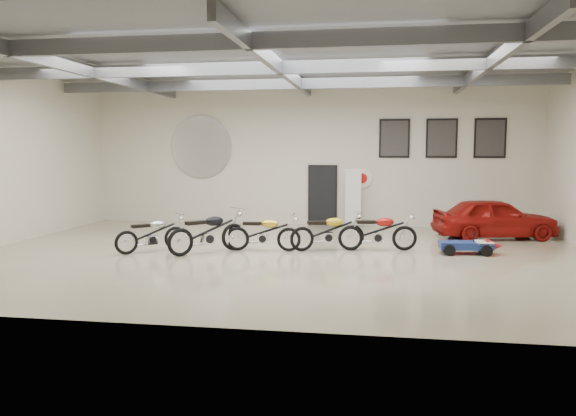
% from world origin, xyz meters
% --- Properties ---
extents(floor, '(16.00, 12.00, 0.01)m').
position_xyz_m(floor, '(0.00, 0.00, 0.00)').
color(floor, '#B2AA87').
rests_on(floor, ground).
extents(ceiling, '(16.00, 12.00, 0.01)m').
position_xyz_m(ceiling, '(0.00, 0.00, 5.00)').
color(ceiling, slate).
rests_on(ceiling, back_wall).
extents(back_wall, '(16.00, 0.02, 5.00)m').
position_xyz_m(back_wall, '(0.00, 6.00, 2.50)').
color(back_wall, beige).
rests_on(back_wall, floor).
extents(ceiling_beams, '(15.80, 11.80, 0.32)m').
position_xyz_m(ceiling_beams, '(0.00, 0.00, 4.75)').
color(ceiling_beams, slate).
rests_on(ceiling_beams, ceiling).
extents(door, '(0.92, 0.08, 2.10)m').
position_xyz_m(door, '(0.50, 5.95, 1.05)').
color(door, black).
rests_on(door, back_wall).
extents(logo_plaque, '(2.30, 0.06, 1.16)m').
position_xyz_m(logo_plaque, '(-4.00, 5.95, 2.80)').
color(logo_plaque, silver).
rests_on(logo_plaque, back_wall).
extents(poster_left, '(1.05, 0.08, 1.35)m').
position_xyz_m(poster_left, '(3.00, 5.96, 3.10)').
color(poster_left, black).
rests_on(poster_left, back_wall).
extents(poster_mid, '(1.05, 0.08, 1.35)m').
position_xyz_m(poster_mid, '(4.60, 5.96, 3.10)').
color(poster_mid, black).
rests_on(poster_mid, back_wall).
extents(poster_right, '(1.05, 0.08, 1.35)m').
position_xyz_m(poster_right, '(6.20, 5.96, 3.10)').
color(poster_right, black).
rests_on(poster_right, back_wall).
extents(oil_sign, '(0.72, 0.10, 0.72)m').
position_xyz_m(oil_sign, '(1.90, 5.95, 1.70)').
color(oil_sign, white).
rests_on(oil_sign, back_wall).
extents(banner_stand, '(0.56, 0.26, 1.99)m').
position_xyz_m(banner_stand, '(1.61, 5.50, 0.99)').
color(banner_stand, white).
rests_on(banner_stand, floor).
extents(motorcycle_silver, '(1.81, 1.78, 1.01)m').
position_xyz_m(motorcycle_silver, '(-3.47, -0.10, 0.50)').
color(motorcycle_silver, silver).
rests_on(motorcycle_silver, floor).
extents(motorcycle_black, '(2.06, 2.08, 1.16)m').
position_xyz_m(motorcycle_black, '(-1.94, -0.03, 0.58)').
color(motorcycle_black, silver).
rests_on(motorcycle_black, floor).
extents(motorcycle_gold, '(2.02, 0.73, 1.03)m').
position_xyz_m(motorcycle_gold, '(-0.57, 0.50, 0.52)').
color(motorcycle_gold, silver).
rests_on(motorcycle_gold, floor).
extents(motorcycle_yellow, '(2.14, 1.37, 1.06)m').
position_xyz_m(motorcycle_yellow, '(1.13, 0.89, 0.53)').
color(motorcycle_yellow, silver).
rests_on(motorcycle_yellow, floor).
extents(motorcycle_red, '(2.15, 0.94, 1.08)m').
position_xyz_m(motorcycle_red, '(2.47, 1.06, 0.54)').
color(motorcycle_red, silver).
rests_on(motorcycle_red, floor).
extents(go_kart, '(1.68, 0.83, 0.60)m').
position_xyz_m(go_kart, '(4.88, 0.94, 0.30)').
color(go_kart, navy).
rests_on(go_kart, floor).
extents(vintage_car, '(2.19, 3.89, 1.25)m').
position_xyz_m(vintage_car, '(6.00, 3.73, 0.63)').
color(vintage_car, maroon).
rests_on(vintage_car, floor).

